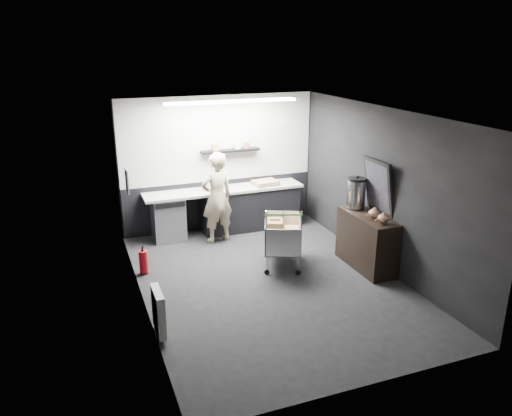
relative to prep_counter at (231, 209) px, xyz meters
name	(u,v)px	position (x,y,z in m)	size (l,w,h in m)	color
floor	(270,282)	(-0.14, -2.42, -0.46)	(5.50, 5.50, 0.00)	black
ceiling	(272,113)	(-0.14, -2.42, 2.24)	(5.50, 5.50, 0.00)	white
wall_back	(219,163)	(-0.14, 0.33, 0.89)	(5.50, 5.50, 0.00)	black
wall_front	(371,279)	(-0.14, -5.17, 0.89)	(5.50, 5.50, 0.00)	black
wall_left	(138,218)	(-2.14, -2.42, 0.89)	(5.50, 5.50, 0.00)	black
wall_right	(382,189)	(1.86, -2.42, 0.89)	(5.50, 5.50, 0.00)	black
kitchen_wall_panel	(219,139)	(-0.14, 0.31, 1.39)	(3.95, 0.02, 1.70)	#B7B7B3
dado_panel	(220,203)	(-0.14, 0.31, 0.04)	(3.95, 0.02, 1.00)	black
floating_shelf	(230,150)	(0.06, 0.20, 1.16)	(1.20, 0.22, 0.04)	black
wall_clock	(284,120)	(1.26, 0.30, 1.69)	(0.20, 0.20, 0.03)	silver
poster	(127,181)	(-2.12, -1.12, 1.09)	(0.02, 0.30, 0.40)	white
poster_red_band	(127,176)	(-2.11, -1.12, 1.16)	(0.01, 0.22, 0.10)	red
radiator	(158,311)	(-2.08, -3.32, -0.11)	(0.10, 0.50, 0.60)	silver
ceiling_strip	(232,102)	(-0.14, -0.57, 2.21)	(2.40, 0.20, 0.04)	white
prep_counter	(231,209)	(0.00, 0.00, 0.00)	(3.20, 0.61, 0.90)	black
person	(217,198)	(-0.42, -0.45, 0.42)	(0.64, 0.42, 1.76)	beige
shopping_cart	(282,236)	(0.32, -1.86, 0.07)	(0.95, 1.22, 1.11)	silver
sideboard	(367,234)	(1.62, -2.43, 0.13)	(0.53, 1.25, 1.87)	black
fire_extinguisher	(143,261)	(-1.99, -1.40, -0.22)	(0.15, 0.15, 0.48)	red
cardboard_box	(265,183)	(0.72, -0.05, 0.49)	(0.48, 0.37, 0.10)	#93734E
pink_tub	(210,185)	(-0.42, 0.00, 0.55)	(0.22, 0.22, 0.22)	beige
white_container	(222,186)	(-0.20, -0.05, 0.52)	(0.17, 0.13, 0.15)	silver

